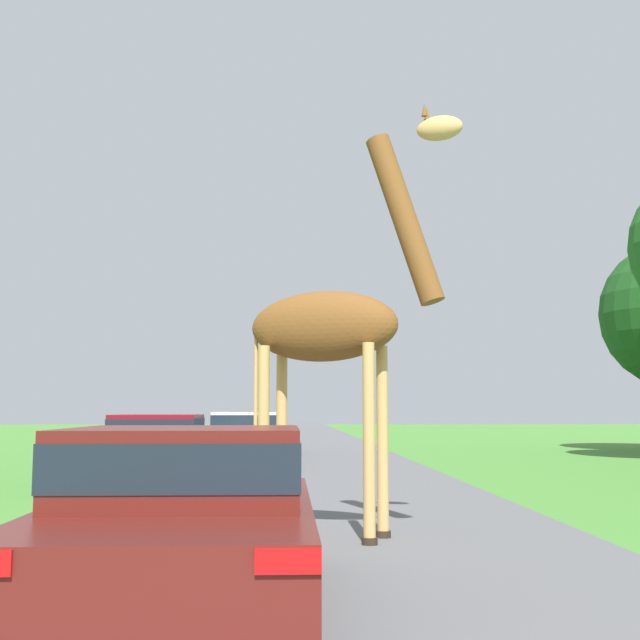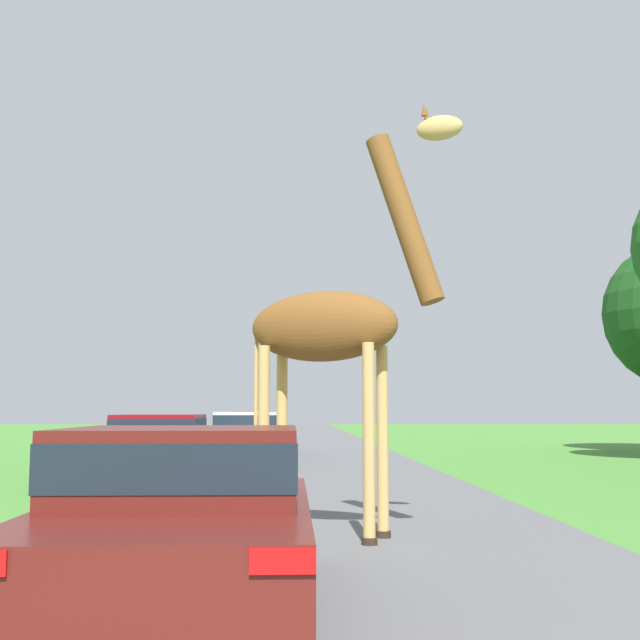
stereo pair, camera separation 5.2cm
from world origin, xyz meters
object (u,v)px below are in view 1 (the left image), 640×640
object	(u,v)px
giraffe_near_road	(336,323)
car_far_ahead	(252,431)
car_queue_left	(157,448)
car_queue_right	(245,438)
car_lead_maroon	(185,512)

from	to	relation	value
giraffe_near_road	car_far_ahead	world-z (taller)	giraffe_near_road
car_queue_left	car_far_ahead	bearing A→B (deg)	83.10
car_far_ahead	car_queue_left	bearing A→B (deg)	-96.90
car_queue_right	car_far_ahead	bearing A→B (deg)	90.75
giraffe_near_road	car_queue_left	bearing A→B (deg)	-130.64
car_queue_left	giraffe_near_road	bearing A→B (deg)	-63.96
giraffe_near_road	car_queue_right	size ratio (longest dim) A/B	1.23
car_queue_right	car_lead_maroon	bearing A→B (deg)	-88.77
car_lead_maroon	car_queue_right	world-z (taller)	car_queue_right
giraffe_near_road	car_queue_right	distance (m)	12.45
car_queue_left	car_far_ahead	distance (m)	11.47
car_queue_right	car_far_ahead	distance (m)	5.69
car_lead_maroon	car_queue_right	bearing A→B (deg)	91.23
car_far_ahead	car_queue_right	bearing A→B (deg)	-89.25
car_queue_right	car_queue_left	distance (m)	5.88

